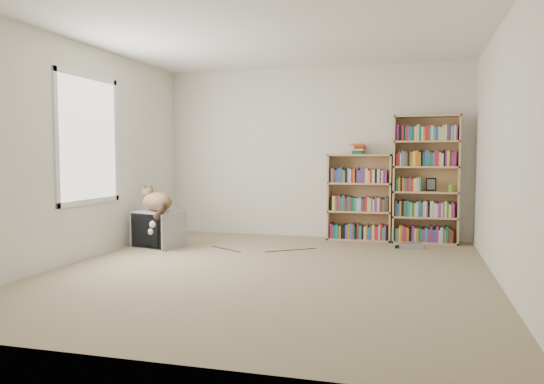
% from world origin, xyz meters
% --- Properties ---
extents(floor, '(4.50, 5.00, 0.01)m').
position_xyz_m(floor, '(0.00, 0.00, 0.00)').
color(floor, '#9B8969').
rests_on(floor, ground).
extents(wall_back, '(4.50, 0.02, 2.50)m').
position_xyz_m(wall_back, '(0.00, 2.50, 1.25)').
color(wall_back, silver).
rests_on(wall_back, floor).
extents(wall_front, '(4.50, 0.02, 2.50)m').
position_xyz_m(wall_front, '(0.00, -2.50, 1.25)').
color(wall_front, silver).
rests_on(wall_front, floor).
extents(wall_left, '(0.02, 5.00, 2.50)m').
position_xyz_m(wall_left, '(-2.25, 0.00, 1.25)').
color(wall_left, silver).
rests_on(wall_left, floor).
extents(wall_right, '(0.02, 5.00, 2.50)m').
position_xyz_m(wall_right, '(2.25, 0.00, 1.25)').
color(wall_right, silver).
rests_on(wall_right, floor).
extents(ceiling, '(4.50, 5.00, 0.02)m').
position_xyz_m(ceiling, '(0.00, 0.00, 2.50)').
color(ceiling, white).
rests_on(ceiling, wall_back).
extents(window, '(0.02, 1.22, 1.52)m').
position_xyz_m(window, '(-2.24, 0.20, 1.40)').
color(window, white).
rests_on(window, wall_left).
extents(crt_tv, '(0.66, 0.62, 0.48)m').
position_xyz_m(crt_tv, '(-1.80, 1.08, 0.24)').
color(crt_tv, '#98989A').
rests_on(crt_tv, floor).
extents(cat, '(0.59, 0.71, 0.55)m').
position_xyz_m(cat, '(-1.77, 0.98, 0.57)').
color(cat, '#3D2D19').
rests_on(cat, crt_tv).
extents(bookcase_tall, '(0.88, 0.30, 1.76)m').
position_xyz_m(bookcase_tall, '(1.60, 2.36, 0.84)').
color(bookcase_tall, tan).
rests_on(bookcase_tall, floor).
extents(bookcase_short, '(0.89, 0.30, 1.23)m').
position_xyz_m(bookcase_short, '(0.70, 2.36, 0.56)').
color(bookcase_short, tan).
rests_on(bookcase_short, floor).
extents(book_stack, '(0.18, 0.24, 0.15)m').
position_xyz_m(book_stack, '(0.68, 2.36, 1.30)').
color(book_stack, red).
rests_on(book_stack, bookcase_short).
extents(green_mug, '(0.09, 0.09, 0.10)m').
position_xyz_m(green_mug, '(1.94, 2.34, 0.77)').
color(green_mug, '#62A52F').
rests_on(green_mug, bookcase_tall).
extents(framed_print, '(0.13, 0.05, 0.18)m').
position_xyz_m(framed_print, '(1.68, 2.44, 0.81)').
color(framed_print, black).
rests_on(framed_print, bookcase_tall).
extents(dvd_player, '(0.38, 0.32, 0.07)m').
position_xyz_m(dvd_player, '(1.40, 1.84, 0.04)').
color(dvd_player, '#ABABB0').
rests_on(dvd_player, floor).
extents(wall_outlet, '(0.01, 0.08, 0.13)m').
position_xyz_m(wall_outlet, '(-2.24, 1.42, 0.32)').
color(wall_outlet, silver).
rests_on(wall_outlet, wall_left).
extents(floor_cables, '(1.20, 0.70, 0.01)m').
position_xyz_m(floor_cables, '(-0.29, 1.22, 0.00)').
color(floor_cables, black).
rests_on(floor_cables, floor).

